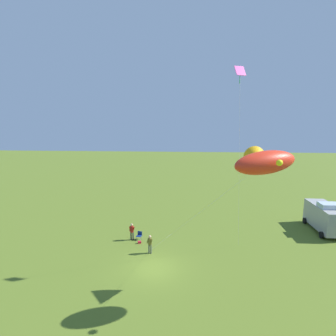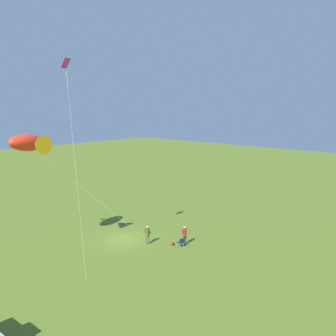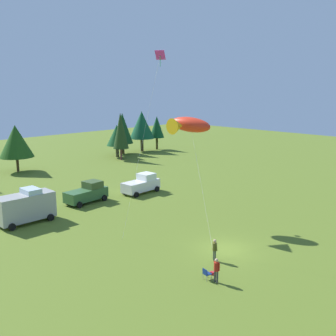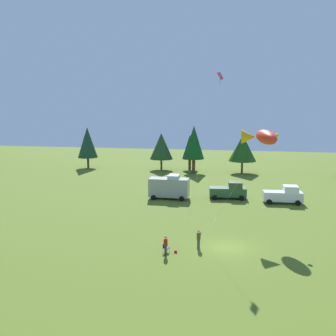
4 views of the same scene
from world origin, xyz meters
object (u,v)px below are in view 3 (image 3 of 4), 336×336
Objects in this scene: truck_green_flatbed at (87,193)px; truck_white_pickup at (142,184)px; van_motorhome_grey at (26,206)px; kite_diamond_rainbow at (158,65)px; person_spectator at (216,269)px; person_kite_flyer at (215,248)px; folding_chair at (206,273)px; kite_large_fish at (187,125)px; backpack_on_grass at (212,273)px.

truck_green_flatbed is 7.29m from truck_white_pickup.
van_motorhome_grey is 8.27m from truck_green_flatbed.
person_spectator is at bearing -110.98° from kite_diamond_rainbow.
truck_green_flatbed is 1.01× the size of truck_white_pickup.
kite_diamond_rainbow is at bearing 107.98° from person_kite_flyer.
person_kite_flyer is 0.34× the size of truck_white_pickup.
truck_green_flatbed is 18.86m from kite_diamond_rainbow.
person_kite_flyer is 1.00× the size of person_spectator.
folding_chair is 0.08× the size of kite_large_fish.
van_motorhome_grey is at bearing 134.58° from person_kite_flyer.
van_motorhome_grey is at bearing 106.35° from person_spectator.
folding_chair is (-2.74, -1.46, -0.53)m from person_kite_flyer.
kite_large_fish is (-3.58, -10.83, 8.37)m from truck_white_pickup.
backpack_on_grass is 21.71m from truck_green_flatbed.
van_motorhome_grey is (-3.60, 20.60, 0.62)m from person_spectator.
truck_green_flatbed and truck_white_pickup have the same top height.
kite_diamond_rainbow reaches higher than van_motorhome_grey.
folding_chair is at bearing -123.39° from truck_white_pickup.
person_spectator is at bearing -65.09° from folding_chair.
truck_green_flatbed is (3.78, 21.36, 0.99)m from backpack_on_grass.
kite_diamond_rainbow is (3.59, 9.36, 13.83)m from person_spectator.
folding_chair is at bearing -113.51° from kite_diamond_rainbow.
van_motorhome_grey is (-4.31, 19.72, 1.53)m from backpack_on_grass.
person_spectator is 1.45m from backpack_on_grass.
person_spectator is 5.44× the size of backpack_on_grass.
van_motorhome_grey is 15.28m from truck_white_pickup.
kite_diamond_rainbow reaches higher than folding_chair.
truck_white_pickup is 0.49× the size of kite_large_fish.
folding_chair is 0.05× the size of kite_diamond_rainbow.
backpack_on_grass is at bearing -77.44° from van_motorhome_grey.
backpack_on_grass is at bearing 21.52° from folding_chair.
van_motorhome_grey is 17.54m from kite_large_fish.
folding_chair is at bearing -79.97° from van_motorhome_grey.
person_spectator is 15.47m from kite_large_fish.
person_kite_flyer is 19.44m from van_motorhome_grey.
backpack_on_grass is 17.25m from kite_diamond_rainbow.
truck_green_flatbed is at bearing 79.95° from backpack_on_grass.
folding_chair is 0.16× the size of truck_green_flatbed.
person_spectator reaches higher than folding_chair.
person_kite_flyer is at bearing -118.92° from truck_white_pickup.
folding_chair is 0.16× the size of truck_white_pickup.
folding_chair is at bearing -131.29° from kite_large_fish.
backpack_on_grass is 0.03× the size of kite_large_fish.
kite_diamond_rainbow reaches higher than kite_large_fish.
kite_large_fish is at bearing 57.80° from person_spectator.
kite_diamond_rainbow is (3.76, 8.64, 14.37)m from folding_chair.
backpack_on_grass is 0.02× the size of kite_diamond_rainbow.
person_kite_flyer is at bearing 34.97° from backpack_on_grass.
kite_large_fish reaches higher than van_motorhome_grey.
backpack_on_grass is 20.25m from van_motorhome_grey.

